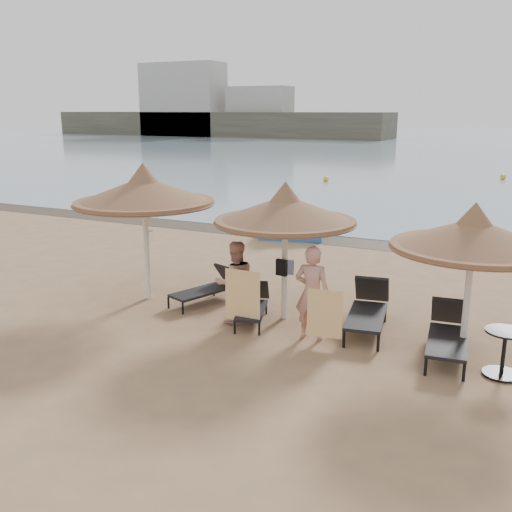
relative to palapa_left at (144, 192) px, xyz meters
The scene contains 21 objects.
ground 4.20m from the palapa_left, 26.85° to the right, with size 160.00×160.00×0.00m, color #9C7550.
sea 78.59m from the palapa_left, 87.83° to the left, with size 200.00×140.00×0.03m, color #7790A0.
wet_sand_strip 8.81m from the palapa_left, 69.34° to the left, with size 200.00×1.60×0.01m, color #45382C.
far_shore 79.46m from the palapa_left, 106.17° to the left, with size 150.00×54.80×12.00m.
palapa_left is the anchor object (origin of this frame).
palapa_center 3.42m from the palapa_left, ahead, with size 2.97×2.97×2.94m.
palapa_right 7.11m from the palapa_left, ahead, with size 2.85×2.85×2.83m.
lounger_far_left 2.64m from the palapa_left, 15.97° to the left, with size 1.16×1.87×0.79m.
lounger_near_left 3.61m from the palapa_left, ahead, with size 1.03×1.73×0.74m.
lounger_near_right 5.61m from the palapa_left, ahead, with size 1.02×2.20×0.95m.
lounger_far_right 7.16m from the palapa_left, ahead, with size 0.88×2.08×0.90m.
side_table 8.12m from the palapa_left, ahead, with size 0.67×0.67×0.81m.
person_left 3.07m from the palapa_left, 11.48° to the right, with size 0.94×0.61×2.04m, color tan.
person_right 4.62m from the palapa_left, ahead, with size 1.00×0.65×2.17m, color tan.
towel_left 3.57m from the palapa_left, 16.56° to the right, with size 0.77×0.03×1.07m.
towel_right 5.14m from the palapa_left, 10.75° to the right, with size 0.67×0.11×0.94m.
bag_patterned 3.73m from the palapa_left, ahead, with size 0.27×0.18×0.33m.
bag_dark 3.68m from the palapa_left, ahead, with size 0.25×0.12×0.34m.
pedal_boat 7.92m from the palapa_left, 85.99° to the left, with size 2.42×1.77×1.01m.
buoy_left 23.74m from the palapa_left, 98.86° to the left, with size 0.36×0.36×0.36m, color gold.
buoy_mid 30.12m from the palapa_left, 78.07° to the left, with size 0.38×0.38×0.38m, color gold.
Camera 1 is at (4.93, -8.98, 4.34)m, focal length 40.00 mm.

